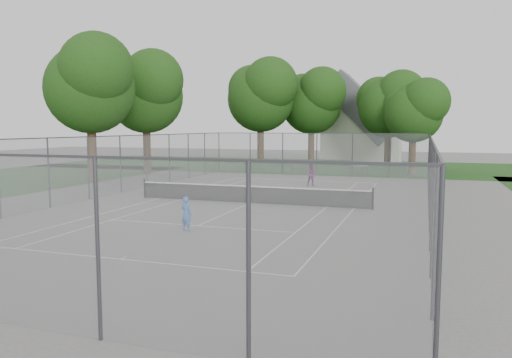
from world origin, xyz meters
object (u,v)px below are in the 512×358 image
(tennis_net, at_px, (250,194))
(house, at_px, (363,127))
(girl_player, at_px, (186,214))
(woman_player, at_px, (312,175))

(tennis_net, bearing_deg, house, 85.61)
(tennis_net, distance_m, girl_player, 7.49)
(house, distance_m, girl_player, 37.38)
(woman_player, bearing_deg, house, 73.29)
(tennis_net, xyz_separation_m, woman_player, (1.42, 8.67, 0.27))
(girl_player, xyz_separation_m, woman_player, (1.39, 16.17, 0.10))
(tennis_net, height_order, girl_player, girl_player)
(house, bearing_deg, woman_player, -92.33)
(tennis_net, relative_size, girl_player, 9.41)
(tennis_net, xyz_separation_m, girl_player, (0.03, -7.49, 0.17))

